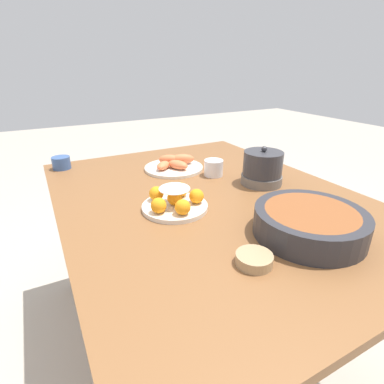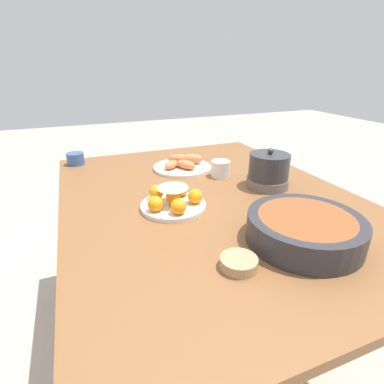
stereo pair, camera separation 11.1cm
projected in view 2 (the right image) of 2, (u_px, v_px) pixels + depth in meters
name	position (u px, v px, depth m)	size (l,w,h in m)	color
ground_plane	(206.00, 338.00, 1.48)	(12.00, 12.00, 0.00)	#B2A899
dining_table	(209.00, 215.00, 1.21)	(1.44, 1.10, 0.77)	brown
cake_plate	(173.00, 200.00, 1.07)	(0.23, 0.23, 0.09)	silver
serving_bowl	(304.00, 228.00, 0.86)	(0.33, 0.33, 0.08)	#2D2D33
sauce_bowl	(239.00, 262.00, 0.76)	(0.10, 0.10, 0.03)	tan
seafood_platter	(183.00, 165.00, 1.47)	(0.28, 0.28, 0.07)	silver
cup_near	(76.00, 159.00, 1.53)	(0.09, 0.09, 0.06)	#38568E
cup_far	(220.00, 169.00, 1.36)	(0.09, 0.09, 0.07)	white
warming_pot	(269.00, 171.00, 1.24)	(0.17, 0.17, 0.17)	#66605B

